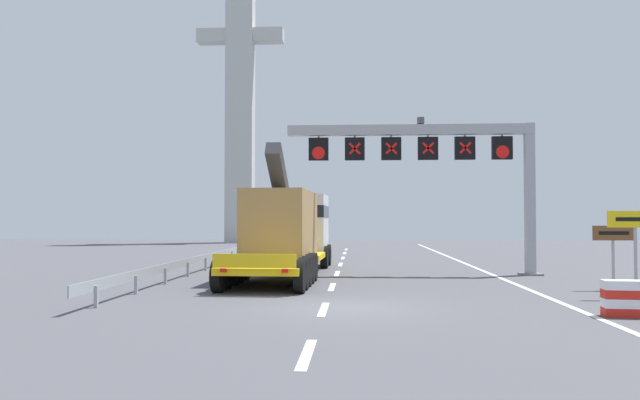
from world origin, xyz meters
The scene contains 10 objects.
ground centered at (0.00, 0.00, 0.00)m, with size 112.00×112.00×0.00m, color #4C4C51.
lane_markings centered at (-0.54, 13.50, 0.01)m, with size 0.20×41.60×0.01m.
edge_line_right centered at (6.20, 12.00, 0.01)m, with size 0.20×63.00×0.01m, color silver.
overhead_lane_gantry centered at (3.93, 10.47, 5.30)m, with size 10.98×0.90×6.87m.
heavy_haul_truck_yellow centered at (-2.64, 10.58, 1.99)m, with size 3.37×14.12×5.30m.
exit_sign_yellow centered at (8.83, 2.46, 2.05)m, with size 1.71×0.15×2.66m.
tourist_info_sign_brown centered at (9.10, 4.84, 1.66)m, with size 1.40×0.15×2.19m.
crash_barrier_striped centered at (6.94, -1.23, 0.45)m, with size 1.04×0.58×0.90m.
guardrail_left centered at (-6.80, 11.97, 0.56)m, with size 0.13×27.94×0.76m.
bridge_pylon_distant centered at (-11.78, 47.17, 17.71)m, with size 9.00×2.00×34.64m.
Camera 1 is at (0.36, -17.28, 2.41)m, focal length 35.40 mm.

